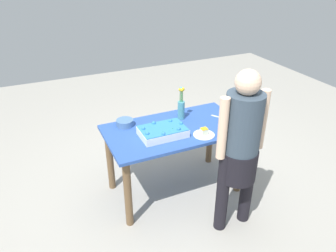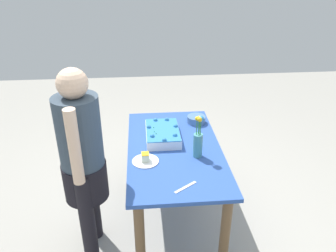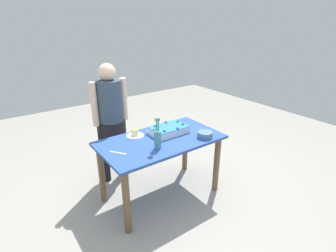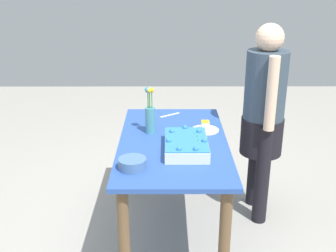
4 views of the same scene
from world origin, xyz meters
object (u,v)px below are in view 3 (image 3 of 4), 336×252
Objects in this scene: cake_knife at (118,153)px; fruit_bowl at (205,135)px; serving_plate_with_slice at (135,134)px; flower_vase at (158,136)px; sheet_cake at (168,130)px; person_standing at (111,117)px.

cake_knife is 1.11× the size of fruit_bowl.
serving_plate_with_slice is 0.42m from flower_vase.
serving_plate_with_slice is at bearing -23.69° from sheet_cake.
flower_vase reaches higher than serving_plate_with_slice.
person_standing is (-0.25, -0.69, 0.12)m from cake_knife.
cake_knife is at bearing -20.92° from flower_vase.
sheet_cake reaches higher than serving_plate_with_slice.
cake_knife is 0.12× the size of person_standing.
sheet_cake is at bearing -141.71° from flower_vase.
cake_knife is 0.74m from person_standing.
person_standing is at bearing -81.25° from flower_vase.
flower_vase reaches higher than cake_knife.
serving_plate_with_slice is 0.45m from person_standing.
sheet_cake is 0.28× the size of person_standing.
cake_knife is at bearing 37.36° from serving_plate_with_slice.
serving_plate_with_slice is (0.35, -0.15, -0.02)m from sheet_cake.
fruit_bowl is at bearing 37.30° from person_standing.
sheet_cake is 0.74m from person_standing.
flower_vase is 0.23× the size of person_standing.
cake_knife is at bearing 8.38° from sheet_cake.
person_standing is (0.09, -0.43, 0.10)m from serving_plate_with_slice.
sheet_cake reaches higher than fruit_bowl.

